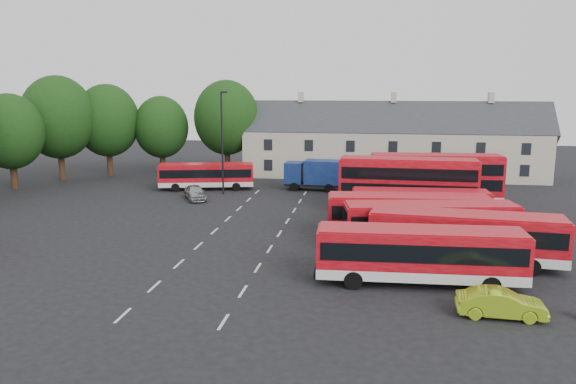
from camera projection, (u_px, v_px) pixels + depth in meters
The scene contains 16 objects.
ground at pixel (207, 238), 40.63m from camera, with size 140.00×140.00×0.00m, color black.
lane_markings at pixel (247, 232), 42.20m from camera, with size 5.15×33.80×0.01m.
treeline at pixel (73, 124), 61.21m from camera, with size 29.92×32.59×12.01m.
terrace_houses at pixel (392, 145), 66.98m from camera, with size 35.70×7.13×10.06m.
bus_row_a at pixel (420, 251), 30.86m from camera, with size 11.38×3.01×3.19m.
bus_row_b at pixel (465, 234), 34.26m from camera, with size 11.75×3.74×3.27m.
bus_row_c at pixel (430, 222), 37.31m from camera, with size 11.66×4.46×3.22m.
bus_row_d at pixel (408, 213), 40.06m from camera, with size 11.58×3.53×3.22m.
bus_row_e at pixel (420, 205), 43.42m from camera, with size 10.54×2.93×2.95m.
bus_dd_south at pixel (408, 182), 48.24m from camera, with size 11.72×3.09×4.77m.
bus_dd_north at pixel (436, 177), 50.89m from camera, with size 11.77×3.41×4.76m.
bus_north at pixel (206, 174), 59.09m from camera, with size 10.08×4.35×2.78m.
box_truck at pixel (321, 174), 58.65m from camera, with size 7.39×2.69×3.18m.
silver_car at pixel (195, 193), 54.07m from camera, with size 1.66×4.13×1.41m, color #A8ABAF.
lime_car at pixel (501, 303), 26.75m from camera, with size 1.44×4.12×1.36m, color #96BD1D.
lamppost at pixel (222, 140), 56.00m from camera, with size 0.71×0.29×10.29m.
Camera 1 is at (11.68, -37.95, 10.95)m, focal length 35.00 mm.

